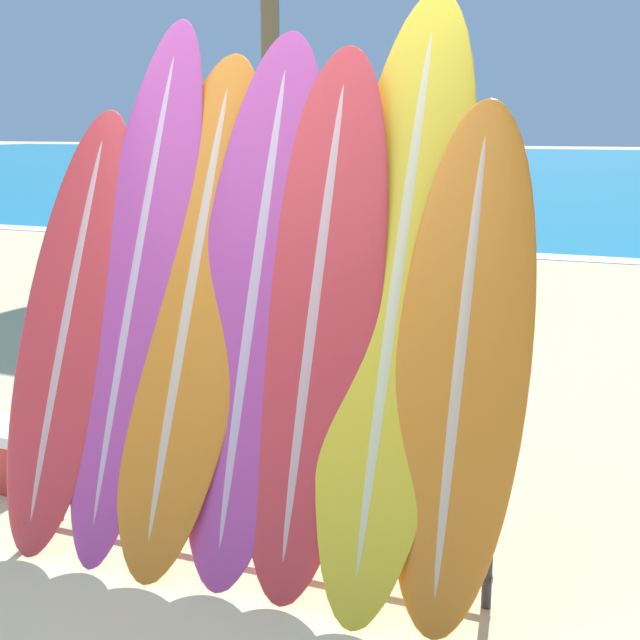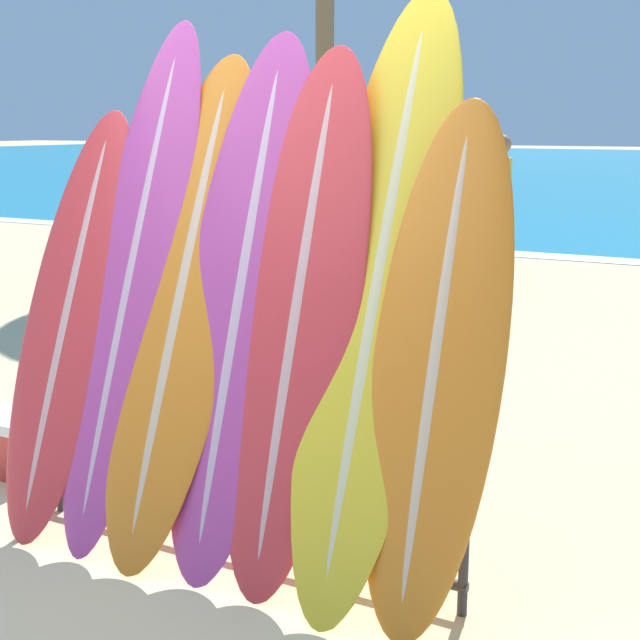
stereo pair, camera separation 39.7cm
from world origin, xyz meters
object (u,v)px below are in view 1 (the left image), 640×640
surfboard_slot_6 (462,362)px  person_near_water (448,201)px  surfboard_slot_0 (70,325)px  cooler_box (1,453)px  surfboard_slot_1 (137,283)px  person_mid_beach (299,219)px  surfboard_slot_4 (315,318)px  surfboard_slot_5 (397,293)px  surfboard_slot_3 (255,303)px  surfboard_slot_2 (191,307)px  surfboard_rack (250,455)px

surfboard_slot_6 → person_near_water: (-2.01, 7.57, -0.03)m
surfboard_slot_0 → cooler_box: surfboard_slot_0 is taller
cooler_box → surfboard_slot_6: bearing=-6.1°
surfboard_slot_1 → cooler_box: size_ratio=5.07×
person_mid_beach → cooler_box: 5.10m
surfboard_slot_4 → surfboard_slot_5: (0.33, 0.07, 0.12)m
surfboard_slot_3 → cooler_box: surfboard_slot_3 is taller
surfboard_slot_2 → person_near_water: 7.55m
surfboard_slot_0 → person_near_water: (-0.16, 7.57, -0.02)m
surfboard_slot_0 → person_mid_beach: bearing=102.6°
surfboard_slot_0 → surfboard_slot_2: (0.62, 0.06, 0.12)m
surfboard_slot_5 → person_mid_beach: 5.86m
surfboard_slot_0 → person_near_water: 7.57m
surfboard_slot_6 → person_mid_beach: (-3.02, 5.30, -0.07)m
surfboard_slot_3 → cooler_box: size_ratio=4.89×
surfboard_slot_5 → cooler_box: surfboard_slot_5 is taller
surfboard_slot_4 → person_near_water: bearing=100.4°
surfboard_rack → person_near_water: person_near_water is taller
surfboard_slot_5 → person_near_water: bearing=102.9°
person_mid_beach → surfboard_slot_6: bearing=39.6°
surfboard_slot_2 → surfboard_slot_4: (0.60, -0.01, 0.00)m
person_mid_beach → cooler_box: (0.45, -5.02, -0.77)m
surfboard_slot_3 → person_mid_beach: surfboard_slot_3 is taller
surfboard_slot_0 → surfboard_slot_5: surfboard_slot_5 is taller
surfboard_slot_6 → person_near_water: surfboard_slot_6 is taller
surfboard_slot_5 → person_mid_beach: size_ratio=1.45×
surfboard_slot_2 → person_mid_beach: bearing=108.9°
surfboard_slot_1 → surfboard_slot_6: 1.54m
surfboard_slot_1 → surfboard_slot_4: size_ratio=1.07×
surfboard_slot_2 → person_near_water: bearing=95.9°
surfboard_slot_1 → surfboard_rack: bearing=-8.3°
cooler_box → person_mid_beach: bearing=95.1°
surfboard_rack → surfboard_slot_4: surfboard_slot_4 is taller
surfboard_slot_6 → cooler_box: bearing=173.9°
surfboard_slot_2 → surfboard_slot_4: 0.60m
surfboard_rack → surfboard_slot_3: 0.67m
surfboard_slot_1 → person_mid_beach: size_ratio=1.40×
surfboard_slot_5 → surfboard_slot_6: (0.30, -0.12, -0.23)m
surfboard_slot_2 → person_near_water: surfboard_slot_2 is taller
surfboard_rack → surfboard_slot_1: (-0.60, 0.09, 0.71)m
surfboard_slot_4 → surfboard_slot_6: bearing=-4.5°
surfboard_slot_5 → surfboard_slot_0: bearing=-175.8°
person_mid_beach → surfboard_slot_2: bearing=28.8°
surfboard_slot_1 → surfboard_slot_6: bearing=-3.3°
surfboard_rack → surfboard_slot_3: (0.00, 0.07, 0.67)m
cooler_box → surfboard_slot_3: bearing=-7.2°
surfboard_rack → surfboard_slot_5: (0.62, 0.12, 0.75)m
surfboard_slot_0 → person_mid_beach: surfboard_slot_0 is taller
surfboard_rack → person_mid_beach: 5.72m
surfboard_rack → surfboard_slot_6: size_ratio=1.07×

